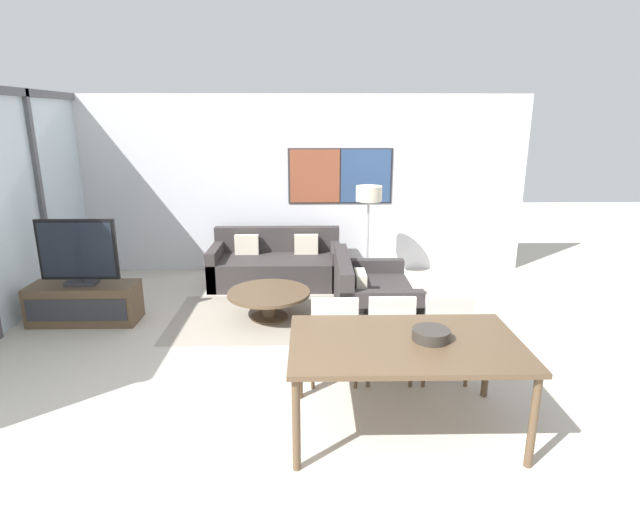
# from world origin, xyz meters

# --- Properties ---
(ground_plane) EXTENTS (24.00, 24.00, 0.00)m
(ground_plane) POSITION_xyz_m (0.00, 0.00, 0.00)
(ground_plane) COLOR beige
(wall_back) EXTENTS (7.56, 0.09, 2.80)m
(wall_back) POSITION_xyz_m (0.03, 5.31, 1.41)
(wall_back) COLOR silver
(wall_back) RESTS_ON ground_plane
(area_rug) EXTENTS (2.44, 1.60, 0.01)m
(area_rug) POSITION_xyz_m (-0.18, 3.20, 0.00)
(area_rug) COLOR gray
(area_rug) RESTS_ON ground_plane
(tv_console) EXTENTS (1.29, 0.48, 0.49)m
(tv_console) POSITION_xyz_m (-2.44, 3.13, 0.24)
(tv_console) COLOR brown
(tv_console) RESTS_ON ground_plane
(television) EXTENTS (0.94, 0.20, 0.81)m
(television) POSITION_xyz_m (-2.44, 3.13, 0.88)
(television) COLOR #2D2D33
(television) RESTS_ON tv_console
(sofa_main) EXTENTS (1.94, 0.94, 0.81)m
(sofa_main) POSITION_xyz_m (-0.18, 4.63, 0.27)
(sofa_main) COLOR #383333
(sofa_main) RESTS_ON ground_plane
(sofa_side) EXTENTS (0.94, 1.41, 0.81)m
(sofa_side) POSITION_xyz_m (1.05, 3.14, 0.27)
(sofa_side) COLOR #383333
(sofa_side) RESTS_ON ground_plane
(coffee_table) EXTENTS (1.03, 1.03, 0.36)m
(coffee_table) POSITION_xyz_m (-0.18, 3.20, 0.27)
(coffee_table) COLOR brown
(coffee_table) RESTS_ON ground_plane
(dining_table) EXTENTS (1.80, 1.07, 0.77)m
(dining_table) POSITION_xyz_m (1.08, 0.86, 0.71)
(dining_table) COLOR brown
(dining_table) RESTS_ON ground_plane
(dining_chair_left) EXTENTS (0.46, 0.46, 0.89)m
(dining_chair_left) POSITION_xyz_m (0.56, 1.62, 0.50)
(dining_chair_left) COLOR beige
(dining_chair_left) RESTS_ON ground_plane
(dining_chair_centre) EXTENTS (0.46, 0.46, 0.89)m
(dining_chair_centre) POSITION_xyz_m (1.08, 1.63, 0.50)
(dining_chair_centre) COLOR beige
(dining_chair_centre) RESTS_ON ground_plane
(dining_chair_right) EXTENTS (0.46, 0.46, 0.89)m
(dining_chair_right) POSITION_xyz_m (1.60, 1.63, 0.50)
(dining_chair_right) COLOR beige
(dining_chair_right) RESTS_ON ground_plane
(fruit_bowl) EXTENTS (0.29, 0.29, 0.09)m
(fruit_bowl) POSITION_xyz_m (1.28, 0.88, 0.82)
(fruit_bowl) COLOR #332D28
(fruit_bowl) RESTS_ON dining_table
(floor_lamp) EXTENTS (0.38, 0.38, 1.49)m
(floor_lamp) POSITION_xyz_m (1.20, 4.57, 1.28)
(floor_lamp) COLOR #2D2D33
(floor_lamp) RESTS_ON ground_plane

